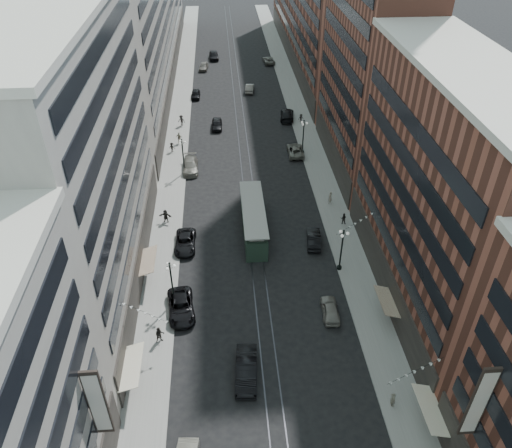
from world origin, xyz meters
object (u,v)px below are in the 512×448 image
object	(u,v)px
car_10	(314,239)
pedestrian_8	(330,197)
car_4	(330,309)
car_7	(185,242)
pedestrian_extra_1	(181,120)
lamppost_se_mid	(303,135)
car_9	(196,94)
pedestrian_2	(160,335)
car_extra_0	(269,60)
pedestrian_4	(393,400)
lamppost_sw_mid	(183,155)
car_5	(246,370)
pedestrian_6	(179,138)
lamppost_sw_far	(172,282)
car_8	(190,166)
pedestrian_5	(166,216)
pedestrian_9	(301,118)
car_2	(181,307)
car_extra_1	(204,66)
pedestrian_extra_0	(172,147)
car_14	(250,88)
car_extra_2	(214,55)
lamppost_se_far	(342,248)
pedestrian_7	(343,218)
car_11	(295,150)
car_12	(287,115)
streetcar	(253,220)

from	to	relation	value
car_10	pedestrian_8	world-z (taller)	pedestrian_8
car_4	car_7	distance (m)	19.51
car_10	pedestrian_extra_1	xyz separation A→B (m)	(-17.43, 34.45, 0.37)
lamppost_se_mid	car_9	world-z (taller)	lamppost_se_mid
pedestrian_2	car_10	world-z (taller)	pedestrian_2
car_extra_0	pedestrian_4	bearing A→B (deg)	86.35
lamppost_sw_mid	car_4	world-z (taller)	lamppost_sw_mid
pedestrian_2	pedestrian_extra_1	size ratio (longest dim) A/B	0.94
car_5	pedestrian_6	size ratio (longest dim) A/B	2.81
lamppost_sw_far	pedestrian_4	distance (m)	23.69
car_8	pedestrian_6	xyz separation A→B (m)	(-2.05, 8.74, 0.31)
car_9	car_7	bearing A→B (deg)	-88.34
pedestrian_5	pedestrian_9	world-z (taller)	pedestrian_5
car_2	car_extra_1	bearing A→B (deg)	82.22
pedestrian_extra_1	car_extra_1	bearing A→B (deg)	103.45
car_extra_0	pedestrian_6	bearing A→B (deg)	59.82
car_5	pedestrian_5	size ratio (longest dim) A/B	3.01
car_2	pedestrian_extra_1	world-z (taller)	pedestrian_extra_1
pedestrian_extra_0	lamppost_se_mid	bearing A→B (deg)	-161.95
car_8	car_14	size ratio (longest dim) A/B	1.23
lamppost_sw_far	pedestrian_4	xyz separation A→B (m)	(19.19, -13.71, -2.18)
lamppost_sw_far	car_extra_2	distance (m)	79.79
pedestrian_extra_1	lamppost_se_far	bearing A→B (deg)	-43.22
lamppost_sw_mid	pedestrian_extra_0	size ratio (longest dim) A/B	3.55
lamppost_sw_far	car_extra_1	distance (m)	72.50
pedestrian_6	car_14	bearing A→B (deg)	-96.01
pedestrian_7	car_7	bearing A→B (deg)	22.11
pedestrian_5	pedestrian_extra_0	world-z (taller)	pedestrian_5
pedestrian_4	car_11	bearing A→B (deg)	4.68
lamppost_sw_far	car_10	world-z (taller)	lamppost_sw_far
car_12	pedestrian_6	xyz separation A→B (m)	(-18.79, -8.48, 0.29)
car_14	pedestrian_7	bearing A→B (deg)	108.16
pedestrian_extra_1	car_9	bearing A→B (deg)	101.05
car_extra_1	car_8	bearing A→B (deg)	-85.31
streetcar	car_extra_2	bearing A→B (deg)	93.81
pedestrian_4	pedestrian_6	world-z (taller)	pedestrian_6
lamppost_se_far	car_8	size ratio (longest dim) A/B	1.00
car_extra_1	car_extra_2	distance (m)	7.56
car_7	pedestrian_6	xyz separation A→B (m)	(-1.99, 27.20, 0.39)
car_11	car_extra_1	distance (m)	43.33
lamppost_sw_far	pedestrian_2	xyz separation A→B (m)	(-1.03, -5.18, -2.04)
car_2	car_extra_1	distance (m)	73.79
car_5	pedestrian_5	distance (m)	25.92
pedestrian_4	car_14	size ratio (longest dim) A/B	0.34
pedestrian_6	pedestrian_extra_0	size ratio (longest dim) A/B	1.24
lamppost_se_far	car_14	world-z (taller)	lamppost_se_far
car_7	car_11	size ratio (longest dim) A/B	1.01
lamppost_sw_far	car_9	xyz separation A→B (m)	(0.99, 56.35, -2.38)
car_2	car_4	xyz separation A→B (m)	(15.20, -1.43, -0.08)
lamppost_se_mid	car_2	world-z (taller)	lamppost_se_mid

